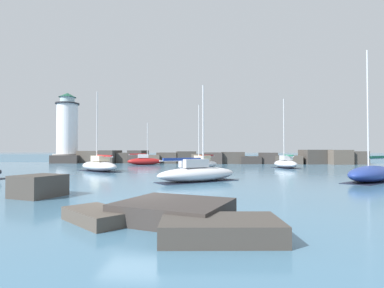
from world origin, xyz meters
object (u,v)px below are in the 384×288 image
sailboat_moored_0 (201,164)px  sailboat_moored_1 (145,161)px  sailboat_moored_3 (99,165)px  sailboat_moored_2 (285,163)px  lighthouse (67,132)px  sailboat_moored_4 (371,173)px  sailboat_moored_6 (197,173)px

sailboat_moored_0 → sailboat_moored_1: sailboat_moored_0 is taller
sailboat_moored_0 → sailboat_moored_3: 13.19m
sailboat_moored_1 → sailboat_moored_3: (-1.42, -15.87, 0.00)m
sailboat_moored_1 → sailboat_moored_2: (22.02, -7.20, -0.01)m
lighthouse → sailboat_moored_2: bearing=-19.4°
lighthouse → sailboat_moored_1: 19.57m
sailboat_moored_4 → sailboat_moored_2: bearing=98.6°
sailboat_moored_0 → sailboat_moored_1: (-10.38, 9.99, 0.03)m
sailboat_moored_6 → sailboat_moored_0: bearing=92.7°
sailboat_moored_0 → sailboat_moored_2: (11.64, 2.79, 0.02)m
sailboat_moored_6 → lighthouse: bearing=130.8°
lighthouse → sailboat_moored_6: bearing=-49.2°
sailboat_moored_2 → sailboat_moored_3: bearing=-159.7°
sailboat_moored_1 → sailboat_moored_0: bearing=-43.9°
sailboat_moored_0 → sailboat_moored_6: bearing=-87.3°
sailboat_moored_1 → sailboat_moored_3: sailboat_moored_3 is taller
sailboat_moored_2 → sailboat_moored_6: size_ratio=1.27×
sailboat_moored_4 → sailboat_moored_6: sailboat_moored_4 is taller
sailboat_moored_2 → sailboat_moored_4: (2.75, -18.26, -0.00)m
sailboat_moored_3 → sailboat_moored_6: sailboat_moored_3 is taller
lighthouse → sailboat_moored_3: 28.30m
lighthouse → sailboat_moored_2: (39.58, -13.93, -5.40)m
sailboat_moored_3 → lighthouse: bearing=125.5°
sailboat_moored_0 → sailboat_moored_3: size_ratio=0.89×
sailboat_moored_2 → lighthouse: bearing=160.6°
lighthouse → sailboat_moored_0: (27.94, -16.72, -5.42)m
lighthouse → sailboat_moored_4: lighthouse is taller
sailboat_moored_2 → sailboat_moored_4: size_ratio=0.95×
lighthouse → sailboat_moored_6: (28.72, -33.22, -5.41)m
lighthouse → sailboat_moored_6: size_ratio=1.81×
sailboat_moored_6 → sailboat_moored_2: bearing=60.6°
lighthouse → sailboat_moored_3: (16.14, -22.61, -5.39)m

